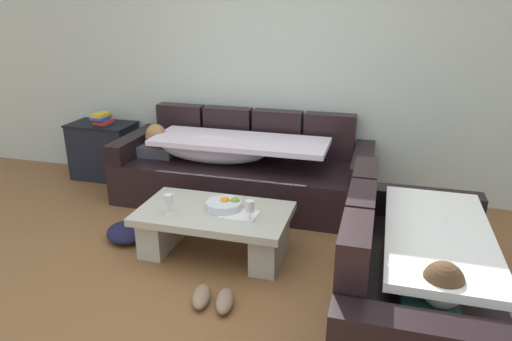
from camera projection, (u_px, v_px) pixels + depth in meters
name	position (u px, v px, depth m)	size (l,w,h in m)	color
ground_plane	(206.00, 294.00, 3.26)	(14.00, 14.00, 0.00)	brown
back_wall	(278.00, 62.00, 4.74)	(9.00, 0.10, 2.70)	#B6C5B8
couch_along_wall	(239.00, 170.00, 4.69)	(2.53, 0.92, 0.88)	black
couch_near_window	(415.00, 281.00, 2.83)	(0.92, 1.74, 0.88)	black
coffee_table	(214.00, 226.00, 3.72)	(1.20, 0.68, 0.38)	#B3B5A1
fruit_bowl	(225.00, 205.00, 3.67)	(0.28, 0.28, 0.10)	silver
wine_glass_near_left	(168.00, 201.00, 3.56)	(0.07, 0.07, 0.17)	silver
wine_glass_near_right	(250.00, 207.00, 3.45)	(0.07, 0.07, 0.17)	silver
open_magazine	(239.00, 214.00, 3.58)	(0.28, 0.21, 0.01)	white
side_cabinet	(104.00, 151.00, 5.32)	(0.72, 0.44, 0.64)	black
book_stack_on_cabinet	(102.00, 118.00, 5.19)	(0.18, 0.23, 0.12)	red
pair_of_shoes	(213.00, 299.00, 3.14)	(0.35, 0.30, 0.09)	#8C7259
crumpled_garment	(126.00, 232.00, 4.00)	(0.40, 0.32, 0.12)	#191933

